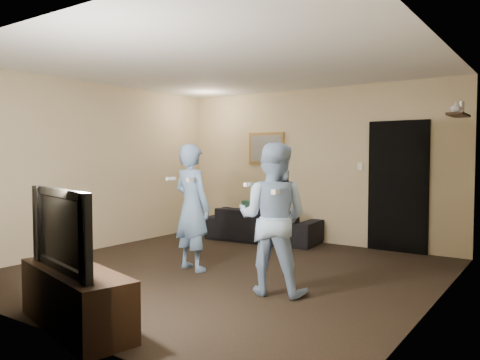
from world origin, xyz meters
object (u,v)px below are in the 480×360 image
Objects in this scene: wii_player_left at (192,207)px; wii_player_right at (273,218)px; sofa at (263,224)px; television at (74,229)px; tv_console at (75,299)px.

wii_player_right is at bearing -11.93° from wii_player_left.
television is (0.83, -4.36, 0.57)m from sofa.
wii_player_left reaches higher than tv_console.
television reaches higher than sofa.
sofa is at bearing 115.32° from television.
television is at bearing -115.41° from wii_player_right.
wii_player_left is at bearing 117.95° from television.
tv_console is 0.89× the size of wii_player_right.
wii_player_left is at bearing 93.52° from sofa.
sofa reaches higher than tv_console.
tv_console is 1.20× the size of television.
television is 0.74× the size of wii_player_left.
wii_player_right is (0.87, 1.83, 0.55)m from tv_console.
wii_player_left is (0.33, -2.25, 0.53)m from sofa.
sofa is 4.44m from tv_console.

